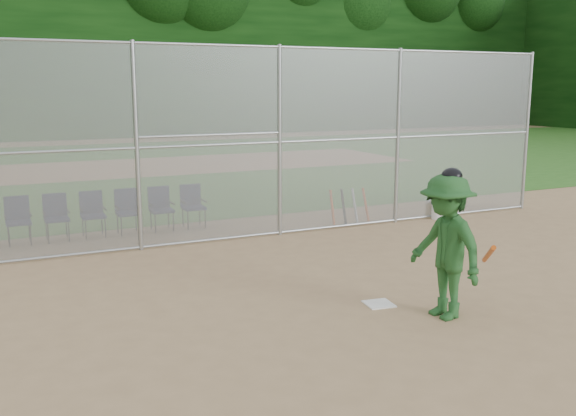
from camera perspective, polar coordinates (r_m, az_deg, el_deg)
name	(u,v)px	position (r m, az deg, el deg)	size (l,w,h in m)	color
ground	(365,315)	(9.19, 6.84, -9.42)	(100.00, 100.00, 0.00)	tan
grass_strip	(116,168)	(25.88, -15.02, 3.44)	(100.00, 100.00, 0.00)	#2C631D
dirt_patch_far	(116,168)	(25.88, -15.02, 3.45)	(24.00, 24.00, 0.00)	tan
backstop_fence	(235,140)	(13.16, -4.73, 6.00)	(16.09, 0.09, 4.00)	gray
treeline	(100,26)	(27.75, -16.39, 15.23)	(81.00, 60.00, 11.00)	black
home_plate	(379,304)	(9.63, 8.08, -8.44)	(0.40, 0.40, 0.02)	white
batter_at_plate	(446,246)	(9.03, 13.86, -3.31)	(1.05, 1.41, 2.09)	#215324
water_cooler	(438,210)	(15.87, 13.19, -0.21)	(0.33, 0.33, 0.41)	white
spare_bats	(349,207)	(14.85, 5.47, 0.09)	(0.96, 0.35, 0.84)	#D84C14
chair_2	(18,221)	(14.03, -22.85, -1.08)	(0.54, 0.52, 0.96)	#0F1637
chair_3	(57,218)	(14.08, -19.87, -0.83)	(0.54, 0.52, 0.96)	#0F1637
chair_4	(93,215)	(14.16, -16.92, -0.59)	(0.54, 0.52, 0.96)	#0F1637
chair_5	(128,212)	(14.29, -14.02, -0.34)	(0.54, 0.52, 0.96)	#0F1637
chair_6	(162,209)	(14.44, -11.17, -0.10)	(0.54, 0.52, 0.96)	#0F1637
chair_7	(194,207)	(14.64, -8.39, 0.13)	(0.54, 0.52, 0.96)	#0F1637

